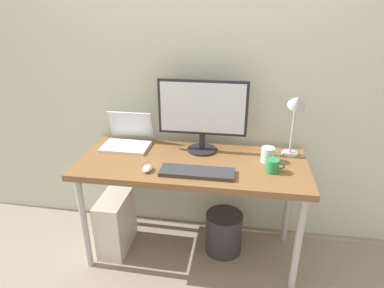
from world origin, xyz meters
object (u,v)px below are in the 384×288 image
(glass_cup, at_px, (268,155))
(wastebasket, at_px, (224,232))
(monitor, at_px, (203,112))
(laptop, at_px, (128,137))
(computer_tower, at_px, (116,222))
(desk, at_px, (192,171))
(desk_lamp, at_px, (296,111))
(coffee_mug, at_px, (273,166))
(mouse, at_px, (147,168))
(keyboard, at_px, (197,172))

(glass_cup, distance_m, wastebasket, 0.67)
(monitor, bearing_deg, laptop, 177.89)
(computer_tower, height_order, wastebasket, computer_tower)
(desk, relative_size, desk_lamp, 3.29)
(monitor, xyz_separation_m, glass_cup, (0.43, -0.10, -0.23))
(monitor, height_order, coffee_mug, monitor)
(laptop, bearing_deg, coffee_mug, -14.69)
(laptop, xyz_separation_m, mouse, (0.24, -0.36, -0.04))
(keyboard, height_order, computer_tower, keyboard)
(laptop, xyz_separation_m, desk_lamp, (1.12, -0.02, 0.26))
(wastebasket, bearing_deg, desk, -166.56)
(keyboard, xyz_separation_m, glass_cup, (0.42, 0.24, 0.04))
(mouse, bearing_deg, laptop, 123.89)
(keyboard, height_order, glass_cup, glass_cup)
(monitor, height_order, mouse, monitor)
(monitor, relative_size, coffee_mug, 5.16)
(computer_tower, bearing_deg, keyboard, -12.79)
(desk, relative_size, wastebasket, 4.86)
(mouse, xyz_separation_m, computer_tower, (-0.30, 0.15, -0.53))
(monitor, bearing_deg, coffee_mug, -27.73)
(keyboard, height_order, coffee_mug, coffee_mug)
(mouse, relative_size, coffee_mug, 0.79)
(keyboard, xyz_separation_m, computer_tower, (-0.60, 0.14, -0.53))
(desk, height_order, desk_lamp, desk_lamp)
(coffee_mug, bearing_deg, laptop, 165.31)
(laptop, relative_size, coffee_mug, 2.82)
(monitor, relative_size, glass_cup, 4.85)
(coffee_mug, relative_size, wastebasket, 0.38)
(monitor, bearing_deg, mouse, -129.84)
(mouse, bearing_deg, wastebasket, 25.79)
(mouse, bearing_deg, coffee_mug, 8.08)
(glass_cup, bearing_deg, desk_lamp, 33.24)
(monitor, xyz_separation_m, laptop, (-0.53, 0.02, -0.22))
(monitor, distance_m, wastebasket, 0.88)
(computer_tower, bearing_deg, desk_lamp, 9.62)
(glass_cup, xyz_separation_m, wastebasket, (-0.25, -0.02, -0.62))
(desk_lamp, bearing_deg, computer_tower, -170.38)
(desk, xyz_separation_m, wastebasket, (0.22, 0.05, -0.51))
(computer_tower, relative_size, wastebasket, 1.40)
(wastebasket, bearing_deg, laptop, 168.95)
(desk_lamp, height_order, keyboard, desk_lamp)
(coffee_mug, bearing_deg, desk_lamp, 61.18)
(keyboard, distance_m, mouse, 0.30)
(desk, height_order, laptop, laptop)
(laptop, xyz_separation_m, glass_cup, (0.96, -0.12, -0.01))
(keyboard, relative_size, wastebasket, 1.47)
(keyboard, bearing_deg, computer_tower, 167.21)
(wastebasket, bearing_deg, keyboard, -127.32)
(desk_lamp, height_order, computer_tower, desk_lamp)
(desk, height_order, keyboard, keyboard)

